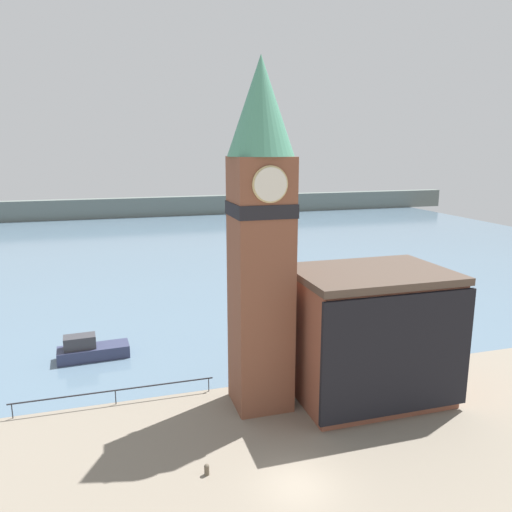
% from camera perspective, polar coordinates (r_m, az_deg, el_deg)
% --- Properties ---
extents(ground_plane, '(160.00, 160.00, 0.00)m').
position_cam_1_polar(ground_plane, '(29.55, 4.82, -24.69)').
color(ground_plane, gray).
extents(water, '(160.00, 120.00, 0.00)m').
position_cam_1_polar(water, '(96.06, -11.01, 1.38)').
color(water, slate).
rests_on(water, ground_plane).
extents(far_shoreline, '(180.00, 3.00, 5.00)m').
position_cam_1_polar(far_shoreline, '(135.15, -12.78, 5.48)').
color(far_shoreline, slate).
rests_on(far_shoreline, water).
extents(pier_railing, '(13.95, 0.08, 1.09)m').
position_cam_1_polar(pier_railing, '(37.68, -15.79, -14.67)').
color(pier_railing, '#232328').
rests_on(pier_railing, ground_plane).
extents(clock_tower, '(4.33, 4.33, 23.39)m').
position_cam_1_polar(clock_tower, '(32.89, 0.55, 2.98)').
color(clock_tower, brown).
rests_on(clock_tower, ground_plane).
extents(pier_building, '(10.87, 7.89, 9.40)m').
position_cam_1_polar(pier_building, '(36.94, 12.90, -8.72)').
color(pier_building, brown).
rests_on(pier_building, ground_plane).
extents(boat_near, '(6.01, 2.43, 2.17)m').
position_cam_1_polar(boat_near, '(45.79, -18.40, -10.13)').
color(boat_near, '#333856').
rests_on(boat_near, water).
extents(mooring_bollard_near, '(0.29, 0.29, 0.66)m').
position_cam_1_polar(mooring_bollard_near, '(30.13, -5.65, -23.06)').
color(mooring_bollard_near, brown).
rests_on(mooring_bollard_near, ground_plane).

